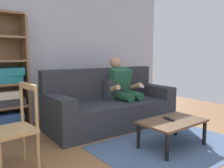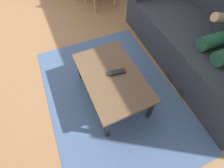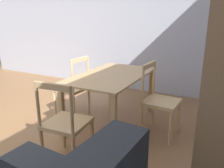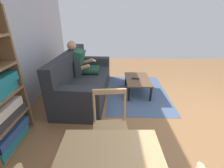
{
  "view_description": "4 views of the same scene",
  "coord_description": "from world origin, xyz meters",
  "px_view_note": "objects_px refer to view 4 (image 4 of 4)",
  "views": [
    {
      "loc": [
        -1.26,
        -1.05,
        1.24
      ],
      "look_at": [
        1.15,
        2.03,
        0.73
      ],
      "focal_mm": 37.62,
      "sensor_mm": 36.0,
      "label": 1
    },
    {
      "loc": [
        2.12,
        0.43,
        1.6
      ],
      "look_at": [
        1.24,
        0.83,
        0.22
      ],
      "focal_mm": 25.97,
      "sensor_mm": 36.0,
      "label": 2
    },
    {
      "loc": [
        1.04,
        2.84,
        1.49
      ],
      "look_at": [
        -1.64,
        1.44,
        0.6
      ],
      "focal_mm": 36.02,
      "sensor_mm": 36.0,
      "label": 3
    },
    {
      "loc": [
        -2.06,
        1.43,
        1.73
      ],
      "look_at": [
        -0.24,
        1.43,
        0.9
      ],
      "focal_mm": 24.54,
      "sensor_mm": 36.0,
      "label": 4
    }
  ],
  "objects_px": {
    "person_lounging": "(83,65)",
    "tv_remote": "(135,78)",
    "dining_chair_facing_couch": "(110,130)",
    "couch": "(83,81)",
    "coffee_table": "(138,81)"
  },
  "relations": [
    {
      "from": "couch",
      "to": "tv_remote",
      "type": "relative_size",
      "value": 13.17
    },
    {
      "from": "person_lounging",
      "to": "coffee_table",
      "type": "relative_size",
      "value": 1.35
    },
    {
      "from": "person_lounging",
      "to": "tv_remote",
      "type": "bearing_deg",
      "value": -101.57
    },
    {
      "from": "person_lounging",
      "to": "tv_remote",
      "type": "height_order",
      "value": "person_lounging"
    },
    {
      "from": "coffee_table",
      "to": "tv_remote",
      "type": "relative_size",
      "value": 5.13
    },
    {
      "from": "couch",
      "to": "person_lounging",
      "type": "distance_m",
      "value": 0.42
    },
    {
      "from": "couch",
      "to": "person_lounging",
      "type": "relative_size",
      "value": 1.89
    },
    {
      "from": "coffee_table",
      "to": "tv_remote",
      "type": "height_order",
      "value": "tv_remote"
    },
    {
      "from": "person_lounging",
      "to": "coffee_table",
      "type": "height_order",
      "value": "person_lounging"
    },
    {
      "from": "dining_chair_facing_couch",
      "to": "coffee_table",
      "type": "bearing_deg",
      "value": -18.58
    },
    {
      "from": "person_lounging",
      "to": "coffee_table",
      "type": "distance_m",
      "value": 1.35
    },
    {
      "from": "person_lounging",
      "to": "dining_chair_facing_couch",
      "type": "height_order",
      "value": "person_lounging"
    },
    {
      "from": "tv_remote",
      "to": "dining_chair_facing_couch",
      "type": "relative_size",
      "value": 0.18
    },
    {
      "from": "couch",
      "to": "dining_chair_facing_couch",
      "type": "relative_size",
      "value": 2.43
    },
    {
      "from": "dining_chair_facing_couch",
      "to": "person_lounging",
      "type": "bearing_deg",
      "value": 17.96
    }
  ]
}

